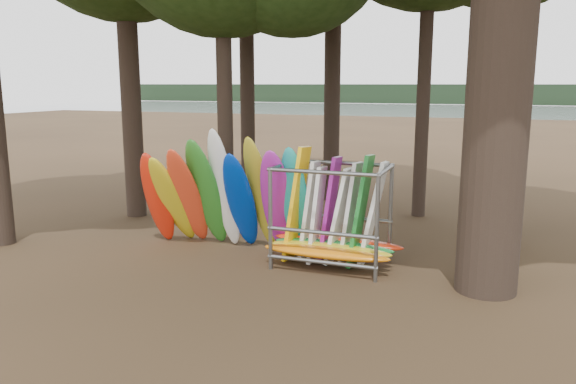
% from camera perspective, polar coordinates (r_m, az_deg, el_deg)
% --- Properties ---
extents(ground, '(120.00, 120.00, 0.00)m').
position_cam_1_polar(ground, '(13.21, -3.71, -7.03)').
color(ground, '#47331E').
rests_on(ground, ground).
extents(lake, '(160.00, 160.00, 0.00)m').
position_cam_1_polar(lake, '(71.73, 16.71, 7.22)').
color(lake, gray).
rests_on(lake, ground).
extents(far_shore, '(160.00, 4.00, 4.00)m').
position_cam_1_polar(far_shore, '(121.55, 18.58, 9.39)').
color(far_shore, black).
rests_on(far_shore, ground).
extents(kayak_row, '(4.45, 2.03, 3.19)m').
position_cam_1_polar(kayak_row, '(13.85, -6.78, -0.57)').
color(kayak_row, red).
rests_on(kayak_row, ground).
extents(storage_rack, '(3.14, 1.51, 2.70)m').
position_cam_1_polar(storage_rack, '(12.69, 4.48, -2.85)').
color(storage_rack, slate).
rests_on(storage_rack, ground).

